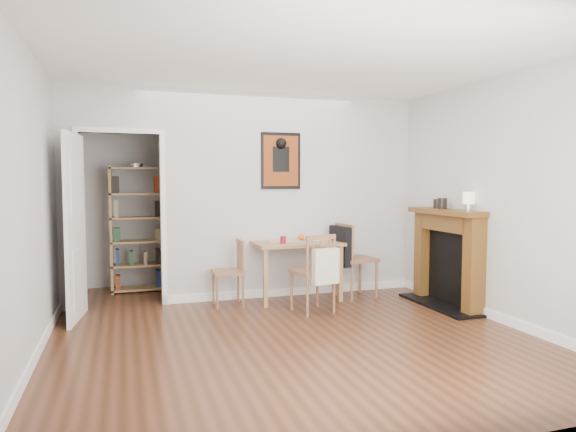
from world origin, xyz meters
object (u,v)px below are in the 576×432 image
object	(u,v)px
ceramic_jar_b	(437,203)
notebook	(318,239)
bookshelf	(138,230)
red_glass	(283,240)
fireplace	(448,255)
chair_left	(228,273)
chair_right	(355,259)
dining_table	(296,249)
chair_front	(313,272)
orange_fruit	(302,237)
ceramic_jar_a	(442,203)
mantel_lamp	(469,199)

from	to	relation	value
ceramic_jar_b	notebook	bearing A→B (deg)	154.03
bookshelf	red_glass	xyz separation A→B (m)	(1.66, -1.26, -0.06)
fireplace	red_glass	bearing A→B (deg)	158.90
chair_left	chair_right	world-z (taller)	chair_right
dining_table	ceramic_jar_b	xyz separation A→B (m)	(1.65, -0.57, 0.57)
bookshelf	chair_right	bearing A→B (deg)	-24.74
chair_right	red_glass	distance (m)	1.02
chair_front	orange_fruit	xyz separation A→B (m)	(0.13, 0.78, 0.31)
dining_table	red_glass	distance (m)	0.29
bookshelf	chair_left	bearing A→B (deg)	-49.59
ceramic_jar_b	chair_front	bearing A→B (deg)	-177.08
red_glass	ceramic_jar_a	bearing A→B (deg)	-18.70
ceramic_jar_a	ceramic_jar_b	xyz separation A→B (m)	(0.05, 0.18, -0.01)
chair_left	mantel_lamp	bearing A→B (deg)	-24.61
dining_table	ceramic_jar_a	distance (m)	1.86
bookshelf	mantel_lamp	world-z (taller)	bookshelf
dining_table	chair_front	bearing A→B (deg)	-91.64
mantel_lamp	ceramic_jar_a	size ratio (longest dim) A/B	1.66
chair_front	chair_left	bearing A→B (deg)	144.81
red_glass	mantel_lamp	world-z (taller)	mantel_lamp
notebook	ceramic_jar_b	xyz separation A→B (m)	(1.33, -0.65, 0.47)
red_glass	orange_fruit	world-z (taller)	red_glass
notebook	bookshelf	bearing A→B (deg)	154.50
orange_fruit	ceramic_jar_b	size ratio (longest dim) A/B	0.69
red_glass	bookshelf	bearing A→B (deg)	142.86
chair_front	ceramic_jar_a	world-z (taller)	ceramic_jar_a
chair_right	ceramic_jar_a	xyz separation A→B (m)	(0.84, -0.66, 0.73)
chair_right	mantel_lamp	size ratio (longest dim) A/B	4.45
red_glass	chair_front	bearing A→B (deg)	-69.20
chair_right	chair_left	bearing A→B (deg)	178.39
mantel_lamp	ceramic_jar_a	bearing A→B (deg)	94.25
dining_table	mantel_lamp	bearing A→B (deg)	-36.35
fireplace	red_glass	world-z (taller)	fireplace
mantel_lamp	ceramic_jar_a	distance (m)	0.46
dining_table	ceramic_jar_b	distance (m)	1.83
dining_table	ceramic_jar_b	world-z (taller)	ceramic_jar_b
red_glass	orange_fruit	xyz separation A→B (m)	(0.33, 0.26, -0.01)
chair_front	chair_right	bearing A→B (deg)	35.70
chair_right	orange_fruit	size ratio (longest dim) A/B	12.38
fireplace	ceramic_jar_b	size ratio (longest dim) A/B	11.23
fireplace	ceramic_jar_a	distance (m)	0.62
dining_table	bookshelf	bearing A→B (deg)	149.18
red_glass	ceramic_jar_b	distance (m)	1.96
chair_left	chair_front	bearing A→B (deg)	-35.19
fireplace	orange_fruit	xyz separation A→B (m)	(-1.52, 0.97, 0.16)
dining_table	chair_front	distance (m)	0.69
red_glass	chair_right	bearing A→B (deg)	2.43
chair_right	bookshelf	world-z (taller)	bookshelf
chair_left	chair_right	bearing A→B (deg)	-1.61
chair_left	chair_front	size ratio (longest dim) A/B	0.88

